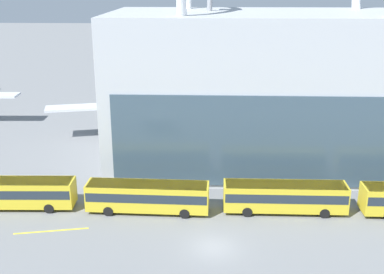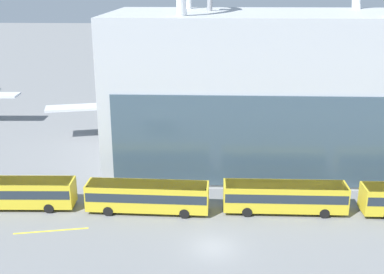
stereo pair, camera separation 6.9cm
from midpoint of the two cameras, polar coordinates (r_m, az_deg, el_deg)
name	(u,v)px [view 1 (the left image)]	position (r m, az deg, el deg)	size (l,w,h in m)	color
ground_plane	(214,247)	(43.43, 2.54, -12.93)	(440.00, 440.00, 0.00)	slate
airliner_at_gate_far	(198,94)	(74.25, 0.72, 5.13)	(44.88, 43.28, 16.11)	silver
shuttle_bus_1	(14,192)	(52.65, -20.37, -6.09)	(12.35, 3.02, 3.03)	gold
shuttle_bus_2	(148,195)	(48.82, -5.31, -6.89)	(12.33, 2.94, 3.03)	gold
shuttle_bus_3	(285,196)	(49.44, 10.90, -6.82)	(12.28, 2.71, 3.03)	gold
floodlight_mast	(209,42)	(61.79, 2.03, 11.22)	(2.54, 2.54, 23.30)	gray
lane_stripe_5	(51,231)	(47.75, -16.37, -10.64)	(6.87, 0.25, 0.01)	yellow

